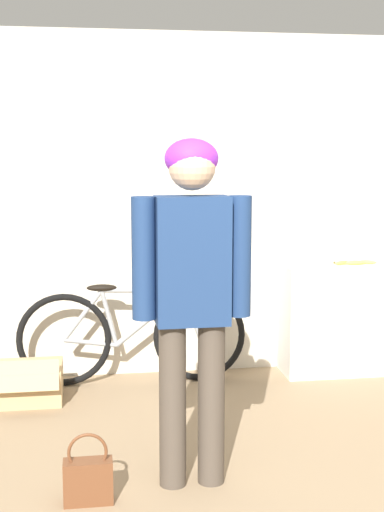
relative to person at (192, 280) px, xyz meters
name	(u,v)px	position (x,y,z in m)	size (l,w,h in m)	color
wall_back	(195,206)	(0.31, 1.92, 0.22)	(8.00, 0.07, 2.60)	beige
side_shelf	(348,318)	(1.49, 1.69, -0.66)	(1.03, 0.36, 0.85)	white
person	(192,280)	(0.00, 0.00, 0.00)	(0.61, 0.26, 1.79)	#4C4238
bicycle	(132,335)	(-0.20, 1.66, -0.71)	(1.70, 0.46, 0.77)	black
banana	(354,263)	(1.51, 1.67, -0.21)	(0.35, 0.09, 0.03)	#EAD64C
handbag	(88,479)	(-0.54, -0.14, -0.96)	(0.24, 0.11, 0.36)	brown
cardboard_box	(27,383)	(-0.95, 1.40, -0.96)	(0.48, 0.48, 0.33)	tan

